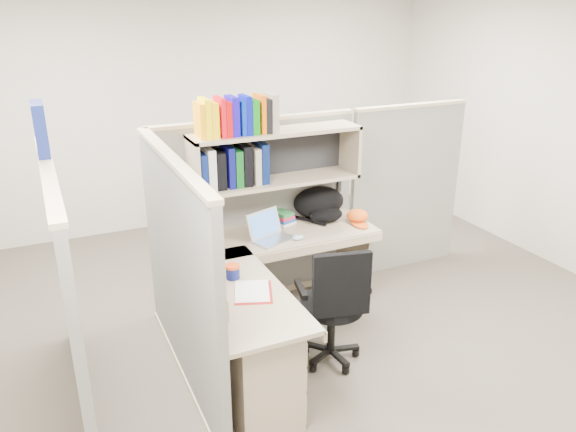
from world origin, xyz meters
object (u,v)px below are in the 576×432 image
task_chair (333,323)px  backpack (322,204)px  laptop (273,227)px  desk (266,329)px  snack_canister (233,271)px

task_chair → backpack: bearing=66.9°
laptop → task_chair: task_chair is taller
desk → backpack: bearing=46.6°
backpack → task_chair: 1.19m
snack_canister → task_chair: size_ratio=0.10×
snack_canister → task_chair: (0.66, -0.25, -0.44)m
desk → laptop: laptop is taller
desk → snack_canister: (-0.13, 0.26, 0.34)m
backpack → snack_canister: (-1.08, -0.74, -0.09)m
task_chair → desk: bearing=-178.6°
desk → laptop: 0.92m
desk → task_chair: (0.53, 0.01, -0.10)m
laptop → backpack: (0.57, 0.26, 0.02)m
laptop → backpack: bearing=4.7°
desk → laptop: size_ratio=5.41×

